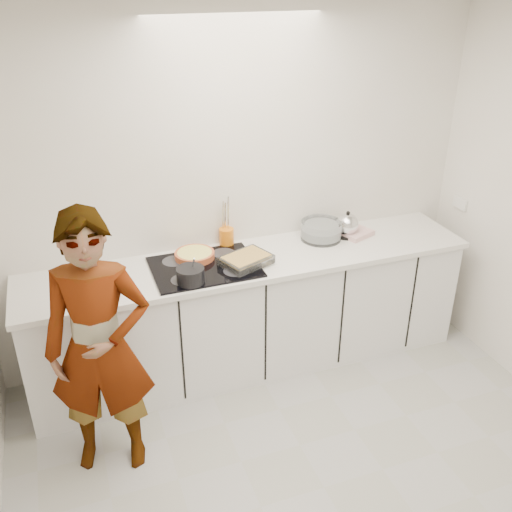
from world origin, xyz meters
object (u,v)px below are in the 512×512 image
object	(u,v)px
saucepan	(190,275)
cook	(99,348)
hob	(205,267)
tart_dish	(195,255)
kettle	(347,225)
mixing_bowl	(321,231)
baking_dish	(246,260)
utensil_crock	(227,237)

from	to	relation	value
saucepan	cook	size ratio (longest dim) A/B	0.12
hob	tart_dish	bearing A→B (deg)	103.15
kettle	mixing_bowl	bearing A→B (deg)	176.11
tart_dish	baking_dish	bearing A→B (deg)	-34.14
tart_dish	kettle	size ratio (longest dim) A/B	1.59
baking_dish	mixing_bowl	distance (m)	0.71
baking_dish	hob	bearing A→B (deg)	165.72
hob	cook	size ratio (longest dim) A/B	0.43
utensil_crock	mixing_bowl	bearing A→B (deg)	-11.17
mixing_bowl	hob	bearing A→B (deg)	-171.21
hob	baking_dish	world-z (taller)	baking_dish
saucepan	utensil_crock	distance (m)	0.61
saucepan	cook	world-z (taller)	cook
baking_dish	kettle	bearing A→B (deg)	12.98
saucepan	kettle	size ratio (longest dim) A/B	0.96
mixing_bowl	saucepan	bearing A→B (deg)	-163.18
baking_dish	tart_dish	bearing A→B (deg)	145.86
tart_dish	mixing_bowl	world-z (taller)	mixing_bowl
mixing_bowl	tart_dish	bearing A→B (deg)	-179.58
saucepan	kettle	distance (m)	1.34
utensil_crock	cook	xyz separation A→B (m)	(-1.03, -0.87, -0.14)
baking_dish	cook	world-z (taller)	cook
saucepan	tart_dish	bearing A→B (deg)	71.26
baking_dish	kettle	distance (m)	0.91
utensil_crock	cook	bearing A→B (deg)	-139.68
tart_dish	utensil_crock	size ratio (longest dim) A/B	2.42
kettle	tart_dish	bearing A→B (deg)	179.65
saucepan	hob	bearing A→B (deg)	52.16
hob	mixing_bowl	bearing A→B (deg)	8.79
hob	saucepan	bearing A→B (deg)	-127.84
tart_dish	kettle	bearing A→B (deg)	-0.35
cook	hob	bearing A→B (deg)	50.91
kettle	cook	xyz separation A→B (m)	(-1.94, -0.72, -0.16)
utensil_crock	cook	world-z (taller)	cook
kettle	utensil_crock	distance (m)	0.93
utensil_crock	cook	distance (m)	1.36
mixing_bowl	utensil_crock	world-z (taller)	mixing_bowl
baking_dish	saucepan	bearing A→B (deg)	-165.01
mixing_bowl	utensil_crock	bearing A→B (deg)	168.83
tart_dish	cook	xyz separation A→B (m)	(-0.75, -0.73, -0.11)
hob	utensil_crock	distance (m)	0.38
mixing_bowl	cook	bearing A→B (deg)	-157.05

